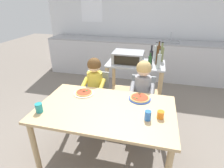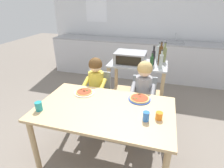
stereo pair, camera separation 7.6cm
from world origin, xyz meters
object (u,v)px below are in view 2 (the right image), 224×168
(pizza_plate_white, at_px, (84,92))
(bottle_squat_spirits, at_px, (161,61))
(dining_table, at_px, (105,115))
(bottle_dark_olive_oil, at_px, (152,63))
(dining_chair_left, at_px, (98,94))
(child_in_grey_shirt, at_px, (143,91))
(drinking_cup_orange, at_px, (159,116))
(bottle_clear_vinegar, at_px, (160,55))
(kitchen_island_cart, at_px, (137,80))
(drinking_cup_teal, at_px, (39,106))
(dining_chair_right, at_px, (143,100))
(bottle_brown_beer, at_px, (153,57))
(bottle_slim_sauce, at_px, (164,54))
(toaster_oven, at_px, (130,58))
(drinking_cup_blue, at_px, (146,116))
(bottle_tall_green_wine, at_px, (159,53))
(pizza_plate_blue_rimmed, at_px, (139,99))
(child_in_yellow_shirt, at_px, (95,85))

(pizza_plate_white, bearing_deg, bottle_squat_spirits, 42.57)
(dining_table, bearing_deg, bottle_dark_olive_oil, 68.00)
(bottle_dark_olive_oil, xyz_separation_m, dining_table, (-0.40, -0.99, -0.32))
(bottle_dark_olive_oil, distance_m, dining_chair_left, 0.93)
(child_in_grey_shirt, relative_size, drinking_cup_orange, 14.07)
(bottle_clear_vinegar, height_order, drinking_cup_orange, bottle_clear_vinegar)
(kitchen_island_cart, bearing_deg, dining_chair_left, -137.40)
(drinking_cup_teal, bearing_deg, drinking_cup_orange, 8.96)
(dining_chair_left, distance_m, dining_chair_right, 0.69)
(bottle_brown_beer, bearing_deg, bottle_slim_sauce, 50.85)
(toaster_oven, bearing_deg, kitchen_island_cart, 13.54)
(drinking_cup_blue, bearing_deg, dining_table, 167.42)
(dining_chair_right, relative_size, drinking_cup_blue, 8.25)
(bottle_squat_spirits, relative_size, drinking_cup_blue, 2.89)
(bottle_clear_vinegar, height_order, pizza_plate_white, bottle_clear_vinegar)
(bottle_clear_vinegar, bearing_deg, dining_chair_left, -151.04)
(bottle_tall_green_wine, bearing_deg, drinking_cup_blue, -90.55)
(drinking_cup_orange, bearing_deg, pizza_plate_white, 162.51)
(toaster_oven, xyz_separation_m, dining_chair_left, (-0.40, -0.45, -0.48))
(dining_table, distance_m, pizza_plate_white, 0.44)
(dining_chair_left, bearing_deg, kitchen_island_cart, 42.60)
(kitchen_island_cart, height_order, bottle_brown_beer, bottle_brown_beer)
(bottle_squat_spirits, height_order, child_in_grey_shirt, bottle_squat_spirits)
(bottle_clear_vinegar, bearing_deg, drinking_cup_blue, -92.20)
(bottle_dark_olive_oil, bearing_deg, pizza_plate_blue_rimmed, -94.75)
(dining_chair_right, bearing_deg, kitchen_island_cart, 108.99)
(toaster_oven, height_order, bottle_tall_green_wine, bottle_tall_green_wine)
(dining_chair_right, distance_m, child_in_grey_shirt, 0.25)
(bottle_clear_vinegar, bearing_deg, child_in_yellow_shirt, -145.35)
(pizza_plate_blue_rimmed, height_order, drinking_cup_teal, drinking_cup_teal)
(bottle_clear_vinegar, bearing_deg, bottle_squat_spirits, -82.52)
(toaster_oven, xyz_separation_m, bottle_clear_vinegar, (0.46, 0.02, 0.07))
(dining_chair_right, distance_m, pizza_plate_blue_rimmed, 0.52)
(bottle_tall_green_wine, distance_m, bottle_squat_spirits, 0.38)
(toaster_oven, bearing_deg, dining_chair_left, -131.57)
(pizza_plate_white, bearing_deg, pizza_plate_blue_rimmed, 2.79)
(kitchen_island_cart, height_order, toaster_oven, toaster_oven)
(kitchen_island_cart, relative_size, dining_chair_right, 1.14)
(child_in_yellow_shirt, xyz_separation_m, drinking_cup_orange, (0.93, -0.65, 0.09))
(bottle_squat_spirits, height_order, dining_chair_left, bottle_squat_spirits)
(bottle_clear_vinegar, xyz_separation_m, pizza_plate_white, (-0.86, -0.95, -0.27))
(pizza_plate_white, distance_m, pizza_plate_blue_rimmed, 0.69)
(child_in_yellow_shirt, relative_size, drinking_cup_blue, 10.78)
(pizza_plate_blue_rimmed, bearing_deg, drinking_cup_teal, -152.33)
(toaster_oven, distance_m, drinking_cup_orange, 1.34)
(bottle_slim_sauce, height_order, pizza_plate_blue_rimmed, bottle_slim_sauce)
(bottle_clear_vinegar, height_order, drinking_cup_blue, bottle_clear_vinegar)
(toaster_oven, xyz_separation_m, child_in_grey_shirt, (0.29, -0.57, -0.27))
(dining_table, bearing_deg, child_in_yellow_shirt, 119.65)
(toaster_oven, relative_size, dining_chair_left, 0.59)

